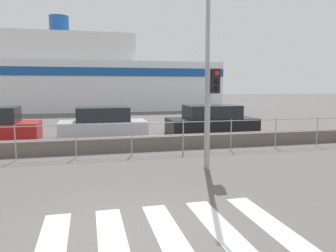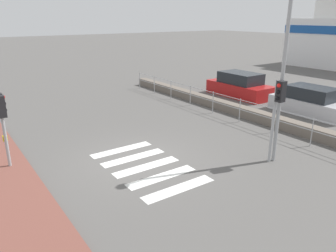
{
  "view_description": "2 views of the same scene",
  "coord_description": "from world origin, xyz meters",
  "px_view_note": "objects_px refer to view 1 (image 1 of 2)",
  "views": [
    {
      "loc": [
        -0.51,
        -4.96,
        2.39
      ],
      "look_at": [
        1.2,
        2.0,
        1.5
      ],
      "focal_mm": 35.0,
      "sensor_mm": 36.0,
      "label": 1
    },
    {
      "loc": [
        9.25,
        -5.14,
        4.79
      ],
      "look_at": [
        0.53,
        1.0,
        1.2
      ],
      "focal_mm": 35.0,
      "sensor_mm": 36.0,
      "label": 2
    }
  ],
  "objects_px": {
    "streetlamp": "(210,35)",
    "ferry_boat": "(86,79)",
    "traffic_light_far": "(212,96)",
    "parked_car_black": "(212,122)",
    "parked_car_silver": "(103,125)"
  },
  "relations": [
    {
      "from": "ferry_boat",
      "to": "parked_car_silver",
      "type": "relative_size",
      "value": 6.22
    },
    {
      "from": "traffic_light_far",
      "to": "parked_car_black",
      "type": "distance_m",
      "value": 7.14
    },
    {
      "from": "streetlamp",
      "to": "ferry_boat",
      "type": "bearing_deg",
      "value": 97.78
    },
    {
      "from": "parked_car_silver",
      "to": "parked_car_black",
      "type": "bearing_deg",
      "value": 0.0
    },
    {
      "from": "ferry_boat",
      "to": "parked_car_silver",
      "type": "bearing_deg",
      "value": -87.7
    },
    {
      "from": "traffic_light_far",
      "to": "parked_car_silver",
      "type": "bearing_deg",
      "value": 112.88
    },
    {
      "from": "parked_car_black",
      "to": "traffic_light_far",
      "type": "bearing_deg",
      "value": -111.43
    },
    {
      "from": "traffic_light_far",
      "to": "ferry_boat",
      "type": "relative_size",
      "value": 0.12
    },
    {
      "from": "traffic_light_far",
      "to": "parked_car_black",
      "type": "bearing_deg",
      "value": 68.57
    },
    {
      "from": "streetlamp",
      "to": "parked_car_silver",
      "type": "height_order",
      "value": "streetlamp"
    },
    {
      "from": "traffic_light_far",
      "to": "ferry_boat",
      "type": "bearing_deg",
      "value": 97.97
    },
    {
      "from": "ferry_boat",
      "to": "parked_car_silver",
      "type": "height_order",
      "value": "ferry_boat"
    },
    {
      "from": "ferry_boat",
      "to": "parked_car_black",
      "type": "relative_size",
      "value": 5.58
    },
    {
      "from": "streetlamp",
      "to": "parked_car_black",
      "type": "height_order",
      "value": "streetlamp"
    },
    {
      "from": "streetlamp",
      "to": "parked_car_black",
      "type": "distance_m",
      "value": 7.68
    }
  ]
}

